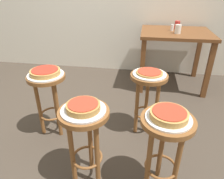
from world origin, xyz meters
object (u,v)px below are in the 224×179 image
(stool_middle, at_px, (85,131))
(serving_plate_middle, at_px, (83,110))
(serving_plate_foreground, at_px, (168,118))
(serving_plate_rear, at_px, (149,74))
(stool_leftside, at_px, (49,92))
(serving_plate_leftside, at_px, (46,75))
(stool_rear, at_px, (148,91))
(pizza_middle, at_px, (83,106))
(cup_far_edge, at_px, (177,25))
(pizza_foreground, at_px, (169,114))
(pizza_leftside, at_px, (45,72))
(cup_near_edge, at_px, (178,29))
(stool_foreground, at_px, (165,140))
(dining_table, at_px, (175,41))
(pizza_rear, at_px, (150,72))
(condiment_shaker, at_px, (172,28))

(stool_middle, height_order, serving_plate_middle, serving_plate_middle)
(serving_plate_foreground, relative_size, serving_plate_rear, 0.94)
(stool_leftside, bearing_deg, serving_plate_foreground, -25.59)
(serving_plate_leftside, distance_m, stool_rear, 0.95)
(pizza_middle, xyz_separation_m, cup_far_edge, (0.79, 1.97, 0.17))
(pizza_foreground, bearing_deg, pizza_leftside, 154.41)
(stool_rear, distance_m, cup_far_edge, 1.41)
(stool_leftside, relative_size, cup_near_edge, 5.68)
(serving_plate_foreground, relative_size, stool_rear, 0.46)
(stool_foreground, bearing_deg, pizza_middle, 179.76)
(pizza_foreground, xyz_separation_m, stool_rear, (-0.12, 0.67, -0.20))
(serving_plate_foreground, relative_size, dining_table, 0.31)
(pizza_rear, bearing_deg, serving_plate_rear, 0.00)
(serving_plate_rear, distance_m, cup_far_edge, 1.37)
(dining_table, bearing_deg, serving_plate_foreground, -96.99)
(serving_plate_middle, bearing_deg, dining_table, 67.08)
(stool_rear, bearing_deg, dining_table, 73.48)
(stool_middle, relative_size, pizza_leftside, 2.34)
(pizza_leftside, height_order, stool_rear, pizza_leftside)
(pizza_foreground, xyz_separation_m, cup_near_edge, (0.22, 1.68, 0.17))
(pizza_leftside, relative_size, cup_near_edge, 2.42)
(dining_table, bearing_deg, pizza_foreground, -96.99)
(cup_near_edge, bearing_deg, stool_foreground, -97.47)
(serving_plate_leftside, bearing_deg, pizza_foreground, -25.59)
(stool_leftside, distance_m, cup_far_edge, 1.99)
(pizza_middle, relative_size, serving_plate_leftside, 0.69)
(stool_foreground, xyz_separation_m, condiment_shaker, (0.16, 1.84, 0.36))
(serving_plate_leftside, bearing_deg, serving_plate_rear, 10.30)
(stool_foreground, bearing_deg, serving_plate_middle, 179.76)
(serving_plate_foreground, xyz_separation_m, serving_plate_leftside, (-1.04, 0.50, 0.00))
(stool_leftside, relative_size, condiment_shaker, 7.56)
(dining_table, bearing_deg, serving_plate_leftside, -133.83)
(pizza_leftside, bearing_deg, condiment_shaker, 48.10)
(pizza_foreground, height_order, pizza_middle, same)
(cup_far_edge, bearing_deg, stool_leftside, -130.97)
(cup_far_edge, distance_m, condiment_shaker, 0.16)
(pizza_middle, distance_m, pizza_rear, 0.79)
(serving_plate_foreground, height_order, condiment_shaker, condiment_shaker)
(stool_foreground, xyz_separation_m, pizza_middle, (-0.54, 0.00, 0.20))
(stool_leftside, relative_size, serving_plate_leftside, 1.92)
(serving_plate_middle, bearing_deg, cup_far_edge, 68.27)
(stool_rear, bearing_deg, condiment_shaker, 76.50)
(serving_plate_foreground, bearing_deg, stool_middle, 179.76)
(stool_middle, distance_m, stool_leftside, 0.70)
(pizza_middle, height_order, condiment_shaker, condiment_shaker)
(serving_plate_foreground, bearing_deg, serving_plate_middle, 179.76)
(stool_middle, relative_size, dining_table, 0.67)
(pizza_foreground, xyz_separation_m, serving_plate_middle, (-0.54, 0.00, -0.03))
(stool_rear, height_order, dining_table, dining_table)
(pizza_rear, bearing_deg, serving_plate_leftside, -169.70)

